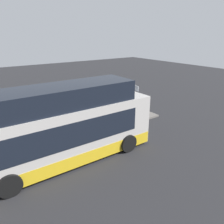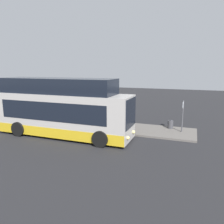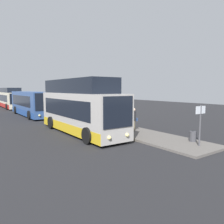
# 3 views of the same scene
# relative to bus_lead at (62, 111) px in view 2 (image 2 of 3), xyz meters

# --- Properties ---
(ground) EXTENTS (80.00, 80.00, 0.00)m
(ground) POSITION_rel_bus_lead_xyz_m (-0.68, 0.13, -1.89)
(ground) COLOR #232326
(platform) EXTENTS (20.00, 3.28, 0.14)m
(platform) POSITION_rel_bus_lead_xyz_m (-0.68, 3.37, -1.82)
(platform) COLOR #605B56
(platform) RESTS_ON ground
(bus_lead) EXTENTS (10.26, 2.75, 4.23)m
(bus_lead) POSITION_rel_bus_lead_xyz_m (0.00, 0.00, 0.00)
(bus_lead) COLOR #B2ADA8
(bus_lead) RESTS_ON ground
(passenger_boarding) EXTENTS (0.40, 0.57, 1.82)m
(passenger_boarding) POSITION_rel_bus_lead_xyz_m (2.34, 3.65, -0.75)
(passenger_boarding) COLOR #6B604C
(passenger_boarding) RESTS_ON platform
(passenger_waiting) EXTENTS (0.44, 0.44, 1.76)m
(passenger_waiting) POSITION_rel_bus_lead_xyz_m (0.45, 3.62, -0.77)
(passenger_waiting) COLOR #4C476B
(passenger_waiting) RESTS_ON platform
(suitcase) EXTENTS (0.37, 0.26, 0.85)m
(suitcase) POSITION_rel_bus_lead_xyz_m (1.82, 3.46, -1.44)
(suitcase) COLOR maroon
(suitcase) RESTS_ON platform
(sign_post) EXTENTS (0.10, 0.89, 2.40)m
(sign_post) POSITION_rel_bus_lead_xyz_m (8.20, 3.65, -0.18)
(sign_post) COLOR #4C4C51
(sign_post) RESTS_ON platform
(trash_bin) EXTENTS (0.44, 0.44, 0.65)m
(trash_bin) POSITION_rel_bus_lead_xyz_m (7.29, 4.35, -1.42)
(trash_bin) COLOR #3F3F44
(trash_bin) RESTS_ON platform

